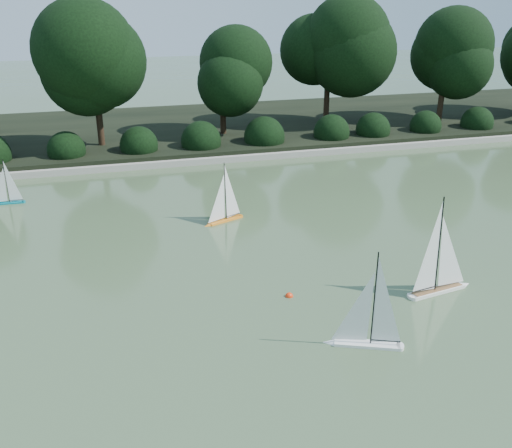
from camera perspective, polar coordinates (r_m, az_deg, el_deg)
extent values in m
plane|color=#3E5131|center=(9.12, 6.63, -9.06)|extent=(80.00, 80.00, 0.00)
cube|color=gray|center=(17.10, -4.77, 6.40)|extent=(40.00, 0.35, 0.18)
cube|color=black|center=(20.91, -6.96, 9.39)|extent=(40.00, 8.00, 0.30)
cylinder|color=black|center=(18.48, -15.31, 9.25)|extent=(0.20, 0.20, 1.66)
sphere|color=black|center=(18.17, -15.96, 15.47)|extent=(2.66, 2.66, 2.66)
cylinder|color=black|center=(19.45, -3.30, 10.00)|extent=(0.20, 0.20, 1.26)
sphere|color=black|center=(19.19, -3.41, 14.60)|extent=(2.10, 2.10, 2.10)
cylinder|color=black|center=(21.26, 7.05, 11.56)|extent=(0.20, 0.20, 1.73)
sphere|color=black|center=(20.98, 7.33, 17.26)|extent=(2.80, 2.80, 2.80)
cylinder|color=black|center=(22.20, 17.90, 10.79)|extent=(0.20, 0.20, 1.48)
sphere|color=black|center=(21.94, 18.49, 15.57)|extent=(2.52, 2.52, 2.52)
sphere|color=black|center=(17.62, -18.35, 7.03)|extent=(1.10, 1.10, 1.10)
sphere|color=black|center=(17.63, -11.83, 7.69)|extent=(1.10, 1.10, 1.10)
sphere|color=black|center=(17.87, -5.38, 8.26)|extent=(1.10, 1.10, 1.10)
sphere|color=black|center=(18.32, 0.85, 8.70)|extent=(1.10, 1.10, 1.10)
sphere|color=black|center=(18.98, 6.72, 9.02)|extent=(1.10, 1.10, 1.10)
sphere|color=black|center=(19.81, 12.15, 9.24)|extent=(1.10, 1.10, 1.10)
sphere|color=black|center=(20.81, 17.11, 9.36)|extent=(1.10, 1.10, 1.10)
sphere|color=black|center=(21.94, 21.59, 9.42)|extent=(1.10, 1.10, 1.10)
cube|color=white|center=(8.49, 11.05, -11.58)|extent=(0.93, 0.54, 0.09)
cone|color=white|center=(8.47, 7.33, -11.44)|extent=(0.24, 0.24, 0.19)
cylinder|color=white|center=(8.54, 14.23, -11.67)|extent=(0.15, 0.15, 0.09)
cylinder|color=black|center=(8.10, 11.77, -7.06)|extent=(0.02, 0.02, 1.44)
cylinder|color=black|center=(8.46, 12.83, -11.06)|extent=(0.40, 0.18, 0.01)
cube|color=white|center=(10.17, 17.68, -6.22)|extent=(1.08, 0.38, 0.11)
cone|color=white|center=(10.57, 20.17, -5.45)|extent=(0.24, 0.24, 0.21)
cylinder|color=white|center=(9.85, 15.36, -6.92)|extent=(0.15, 0.15, 0.11)
cube|color=olive|center=(10.14, 17.71, -5.93)|extent=(0.99, 0.31, 0.01)
cylinder|color=black|center=(9.77, 18.03, -1.76)|extent=(0.02, 0.02, 1.64)
cylinder|color=black|center=(9.94, 16.52, -6.00)|extent=(0.48, 0.10, 0.02)
cube|color=orange|center=(12.66, -3.10, 0.48)|extent=(0.83, 0.47, 0.08)
cone|color=orange|center=(12.41, -4.89, -0.03)|extent=(0.22, 0.22, 0.17)
cylinder|color=orange|center=(12.88, -1.60, 0.90)|extent=(0.13, 0.13, 0.08)
cylinder|color=black|center=(12.44, -3.01, 3.45)|extent=(0.02, 0.02, 1.28)
cylinder|color=black|center=(12.74, -2.29, 1.09)|extent=(0.36, 0.16, 0.01)
cube|color=#067282|center=(14.93, -23.53, 2.01)|extent=(0.70, 0.18, 0.07)
cylinder|color=#067282|center=(14.87, -22.22, 2.14)|extent=(0.09, 0.09, 0.07)
cylinder|color=black|center=(14.76, -23.73, 4.12)|extent=(0.01, 0.01, 1.08)
cylinder|color=black|center=(14.87, -22.87, 2.36)|extent=(0.32, 0.03, 0.01)
sphere|color=#FF350D|center=(9.60, 3.34, -7.23)|extent=(0.13, 0.13, 0.13)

